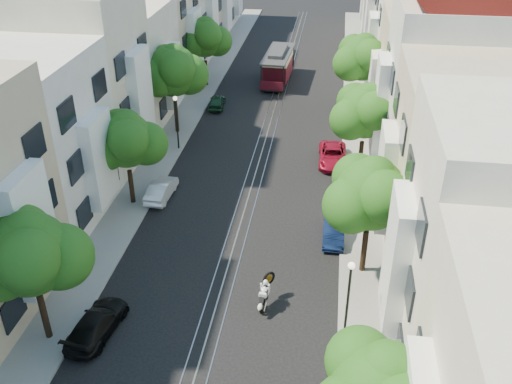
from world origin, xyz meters
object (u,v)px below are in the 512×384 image
at_px(tree_e_b, 372,196).
at_px(tree_w_d, 205,39).
at_px(tree_w_c, 174,72).
at_px(lamp_west, 176,115).
at_px(lamp_east, 349,289).
at_px(parked_car_w_near, 97,323).
at_px(tree_w_a, 30,256).
at_px(parked_car_e_far, 333,155).
at_px(parked_car_e_mid, 334,230).
at_px(sportbike_rider, 265,292).
at_px(parked_car_w_far, 217,102).
at_px(tree_e_d, 363,59).
at_px(tree_w_b, 126,141).
at_px(cable_car, 278,64).
at_px(tree_e_c, 366,113).
at_px(parked_car_w_mid, 161,189).

bearing_deg(tree_e_b, tree_w_d, 118.07).
bearing_deg(tree_w_c, lamp_west, -74.25).
height_order(lamp_east, parked_car_w_near, lamp_east).
xyz_separation_m(tree_w_a, parked_car_e_far, (12.45, 19.46, -4.14)).
relative_size(lamp_east, parked_car_e_mid, 1.20).
bearing_deg(sportbike_rider, parked_car_e_far, 87.78).
xyz_separation_m(tree_w_a, tree_w_d, (-0.00, 34.00, -0.13)).
bearing_deg(tree_w_a, parked_car_e_far, 57.39).
relative_size(tree_w_a, parked_car_w_far, 2.06).
distance_m(tree_e_d, parked_car_w_far, 13.10).
relative_size(tree_w_b, parked_car_w_near, 1.54).
bearing_deg(tree_w_b, tree_e_d, 49.73).
distance_m(lamp_west, parked_car_e_far, 11.84).
bearing_deg(parked_car_e_mid, lamp_west, 139.17).
bearing_deg(tree_e_b, parked_car_w_far, 119.63).
distance_m(sportbike_rider, cable_car, 32.80).
relative_size(lamp_west, parked_car_w_far, 1.28).
bearing_deg(parked_car_e_far, sportbike_rider, -102.59).
bearing_deg(tree_e_b, lamp_east, -100.93).
bearing_deg(tree_e_c, tree_w_a, -128.66).
height_order(tree_e_d, cable_car, tree_e_d).
bearing_deg(tree_w_c, parked_car_w_near, -84.77).
relative_size(tree_e_c, parked_car_e_mid, 1.89).
distance_m(cable_car, parked_car_w_far, 8.93).
xyz_separation_m(parked_car_w_near, parked_car_w_far, (-0.01, 28.10, -0.04)).
bearing_deg(parked_car_e_mid, tree_e_d, 84.52).
bearing_deg(parked_car_w_far, tree_e_c, 134.29).
bearing_deg(lamp_west, parked_car_w_mid, -84.28).
bearing_deg(parked_car_w_mid, tree_e_c, -156.09).
bearing_deg(tree_w_b, lamp_east, -36.58).
distance_m(tree_w_b, tree_w_c, 11.02).
bearing_deg(parked_car_w_mid, parked_car_w_near, 95.02).
bearing_deg(tree_e_d, cable_car, 136.79).
height_order(tree_w_b, lamp_east, tree_w_b).
distance_m(tree_w_c, parked_car_e_mid, 18.80).
bearing_deg(lamp_west, parked_car_e_mid, -40.33).
relative_size(tree_e_d, parked_car_e_far, 1.59).
xyz_separation_m(sportbike_rider, parked_car_w_far, (-7.49, 25.10, -0.31)).
bearing_deg(tree_e_d, tree_w_d, 160.85).
bearing_deg(parked_car_w_far, cable_car, -126.08).
bearing_deg(sportbike_rider, cable_car, 103.29).
bearing_deg(tree_w_d, tree_w_b, -90.00).
distance_m(cable_car, parked_car_e_far, 17.84).
height_order(tree_w_d, cable_car, tree_w_d).
relative_size(tree_w_a, tree_w_c, 0.94).
relative_size(tree_w_b, tree_w_d, 0.96).
bearing_deg(lamp_east, tree_e_d, 87.96).
relative_size(tree_w_a, tree_w_b, 1.07).
height_order(tree_w_c, parked_car_e_mid, tree_w_c).
bearing_deg(parked_car_e_far, lamp_east, -88.88).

